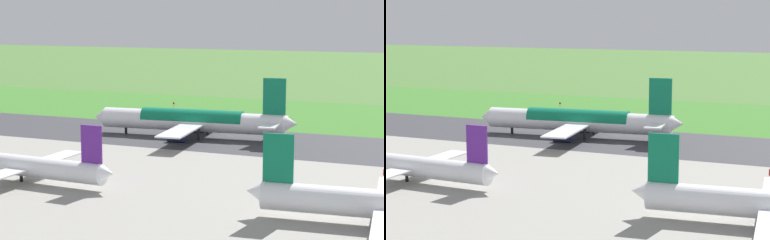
% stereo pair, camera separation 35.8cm
% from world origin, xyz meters
% --- Properties ---
extents(ground_plane, '(800.00, 800.00, 0.00)m').
position_xyz_m(ground_plane, '(0.00, 0.00, 0.00)').
color(ground_plane, '#477233').
extents(runway_asphalt, '(600.00, 33.58, 0.06)m').
position_xyz_m(runway_asphalt, '(0.00, 0.00, 0.03)').
color(runway_asphalt, '#38383D').
rests_on(runway_asphalt, ground).
extents(apron_concrete, '(440.00, 110.00, 0.05)m').
position_xyz_m(apron_concrete, '(0.00, 59.62, 0.03)').
color(apron_concrete, gray).
rests_on(apron_concrete, ground).
extents(grass_verge_foreground, '(600.00, 80.00, 0.04)m').
position_xyz_m(grass_verge_foreground, '(0.00, -41.29, 0.02)').
color(grass_verge_foreground, '#3C782B').
rests_on(grass_verge_foreground, ground).
extents(airliner_main, '(54.15, 44.35, 15.88)m').
position_xyz_m(airliner_main, '(-1.70, -0.03, 4.35)').
color(airliner_main, white).
rests_on(airliner_main, ground).
extents(airliner_parked_mid, '(40.83, 33.38, 11.92)m').
position_xyz_m(airliner_parked_mid, '(10.57, 55.31, 3.26)').
color(airliner_parked_mid, white).
rests_on(airliner_parked_mid, ground).
extents(no_stopping_sign, '(0.60, 0.10, 2.47)m').
position_xyz_m(no_stopping_sign, '(23.28, -44.06, 1.47)').
color(no_stopping_sign, slate).
rests_on(no_stopping_sign, ground).
extents(traffic_cone_orange, '(0.40, 0.40, 0.55)m').
position_xyz_m(traffic_cone_orange, '(28.05, -43.55, 0.28)').
color(traffic_cone_orange, orange).
rests_on(traffic_cone_orange, ground).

